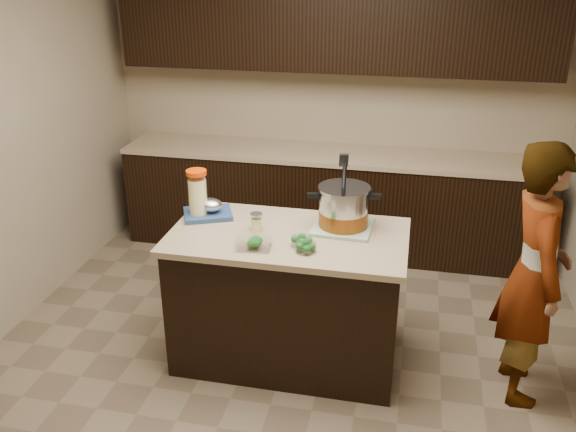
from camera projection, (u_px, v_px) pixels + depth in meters
name	position (u px, v px, depth m)	size (l,w,h in m)	color
ground_plane	(288.00, 355.00, 4.09)	(4.00, 4.00, 0.00)	brown
room_shell	(288.00, 102.00, 3.41)	(4.04, 4.04, 2.72)	tan
back_cabinets	(330.00, 146.00, 5.28)	(3.60, 0.63, 2.33)	black
island	(288.00, 297.00, 3.91)	(1.46, 0.81, 0.90)	black
dish_towel	(343.00, 226.00, 3.81)	(0.36, 0.36, 0.02)	#547D5B
stock_pot	(343.00, 209.00, 3.76)	(0.45, 0.37, 0.46)	#B7B7BC
lemonade_pitcher	(198.00, 196.00, 3.91)	(0.14, 0.14, 0.32)	#F3E994
mason_jar	(256.00, 223.00, 3.76)	(0.10, 0.10, 0.12)	#F3E994
broccoli_tub_left	(302.00, 242.00, 3.57)	(0.15, 0.15, 0.06)	silver
broccoli_tub_right	(306.00, 248.00, 3.50)	(0.12, 0.12, 0.06)	silver
broccoli_tub_rect	(254.00, 243.00, 3.55)	(0.21, 0.16, 0.07)	silver
blue_tray	(209.00, 211.00, 3.97)	(0.38, 0.35, 0.12)	navy
person	(534.00, 275.00, 3.48)	(0.58, 0.38, 1.59)	gray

